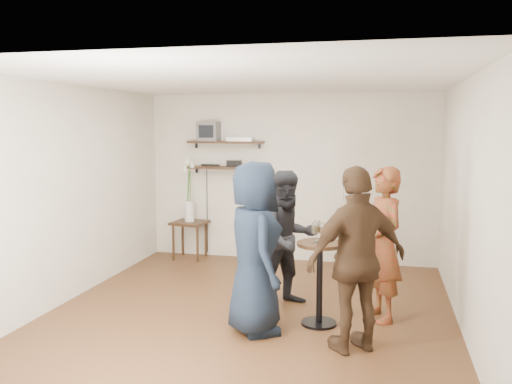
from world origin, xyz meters
The scene contains 18 objects.
room centered at (0.00, 0.00, 1.30)m, with size 4.58×5.08×2.68m.
shelf_upper centered at (-1.00, 2.38, 1.85)m, with size 1.20×0.25×0.04m, color black.
shelf_lower centered at (-1.00, 2.38, 1.45)m, with size 1.20×0.25×0.04m, color black.
crt_monitor centered at (-1.27, 2.38, 2.02)m, with size 0.32×0.30×0.30m, color #59595B.
dvd_deck centered at (-0.75, 2.38, 1.90)m, with size 0.40×0.24×0.06m, color silver.
radio centered at (-0.86, 2.38, 1.52)m, with size 0.22×0.10×0.10m, color black.
power_strip centered at (-1.27, 2.42, 1.48)m, with size 0.30×0.05×0.03m, color black.
side_table centered at (-1.55, 2.20, 0.50)m, with size 0.57×0.57×0.60m.
vase_lilies centered at (-1.55, 2.20, 0.93)m, with size 0.20×0.21×1.06m.
drinks_table centered at (0.80, -0.21, 0.57)m, with size 0.49×0.49×0.89m.
wine_glass_fl centered at (0.74, -0.23, 1.04)m, with size 0.07×0.07×0.21m.
wine_glass_fr centered at (0.87, -0.23, 1.03)m, with size 0.07×0.07×0.20m.
wine_glass_bl centered at (0.76, -0.15, 1.04)m, with size 0.07×0.07×0.22m.
wine_glass_br centered at (0.82, -0.20, 1.03)m, with size 0.07×0.07×0.21m.
person_plaid centered at (1.44, 0.10, 0.84)m, with size 0.61×0.40×1.68m, color #B3141C.
person_dark centered at (0.36, 0.35, 0.80)m, with size 0.77×0.60×1.59m, color black.
person_navy centered at (0.17, -0.56, 0.88)m, with size 0.86×0.56×1.76m, color black.
person_brown centered at (1.21, -0.80, 0.87)m, with size 1.02×0.43×1.75m, color #402B1B.
Camera 1 is at (1.43, -5.78, 2.11)m, focal length 38.00 mm.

